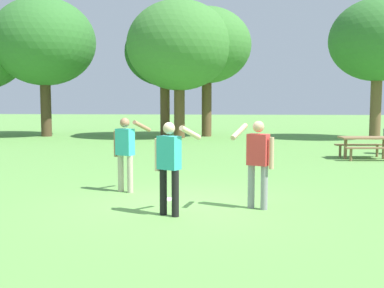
{
  "coord_description": "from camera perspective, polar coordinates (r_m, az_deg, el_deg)",
  "views": [
    {
      "loc": [
        0.84,
        -8.73,
        2.0
      ],
      "look_at": [
        -0.04,
        1.95,
        1.0
      ],
      "focal_mm": 43.02,
      "sensor_mm": 36.0,
      "label": 1
    }
  ],
  "objects": [
    {
      "name": "tree_back_right",
      "position": [
        26.2,
        22.07,
        11.81
      ],
      "size": [
        5.01,
        5.01,
        7.29
      ],
      "color": "brown",
      "rests_on": "ground"
    },
    {
      "name": "picnic_table_near",
      "position": [
        17.0,
        20.63,
        0.14
      ],
      "size": [
        1.8,
        1.54,
        0.77
      ],
      "color": "olive",
      "rests_on": "ground"
    },
    {
      "name": "tree_far_right",
      "position": [
        26.32,
        -3.41,
        11.23
      ],
      "size": [
        4.48,
        4.48,
        6.65
      ],
      "color": "brown",
      "rests_on": "ground"
    },
    {
      "name": "tree_back_left",
      "position": [
        26.43,
        1.85,
        12.06
      ],
      "size": [
        5.0,
        5.0,
        7.26
      ],
      "color": "brown",
      "rests_on": "ground"
    },
    {
      "name": "tree_broad_center",
      "position": [
        27.67,
        -17.87,
        11.92
      ],
      "size": [
        5.74,
        5.74,
        7.76
      ],
      "color": "#4C3823",
      "rests_on": "ground"
    },
    {
      "name": "frisbee",
      "position": [
        9.43,
        -3.12,
        -6.84
      ],
      "size": [
        0.28,
        0.28,
        0.03
      ],
      "primitive_type": "cylinder",
      "color": "white",
      "rests_on": "ground"
    },
    {
      "name": "ground_plane",
      "position": [
        8.99,
        -0.77,
        -7.52
      ],
      "size": [
        120.0,
        120.0,
        0.0
      ],
      "primitive_type": "plane",
      "color": "#609947"
    },
    {
      "name": "tree_slender_mid",
      "position": [
        25.24,
        -1.59,
        12.05
      ],
      "size": [
        5.65,
        5.65,
        7.38
      ],
      "color": "brown",
      "rests_on": "ground"
    },
    {
      "name": "person_bystander",
      "position": [
        8.0,
        -2.8,
        -2.14
      ],
      "size": [
        0.81,
        0.57,
        1.64
      ],
      "color": "black",
      "rests_on": "ground"
    },
    {
      "name": "person_catcher",
      "position": [
        8.56,
        8.15,
        -1.69
      ],
      "size": [
        0.8,
        0.59,
        1.64
      ],
      "color": "gray",
      "rests_on": "ground"
    },
    {
      "name": "person_thrower",
      "position": [
        10.19,
        -8.25,
        -0.57
      ],
      "size": [
        0.8,
        0.59,
        1.64
      ],
      "color": "#B7AD93",
      "rests_on": "ground"
    }
  ]
}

